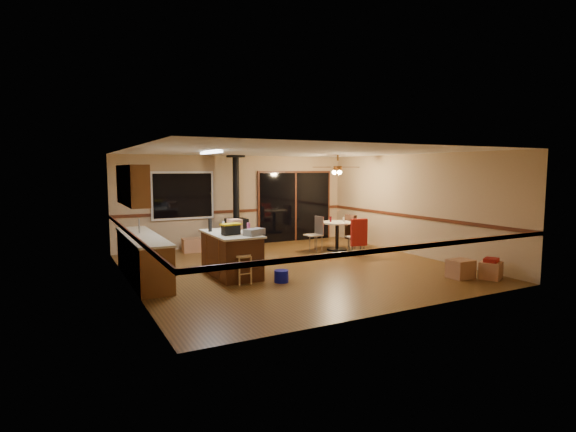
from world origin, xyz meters
TOP-DOWN VIEW (x-y plane):
  - floor at (0.00, 0.00)m, footprint 7.00×7.00m
  - ceiling at (0.00, 0.00)m, footprint 7.00×7.00m
  - wall_back at (0.00, 3.50)m, footprint 7.00×0.00m
  - wall_front at (0.00, -3.50)m, footprint 7.00×0.00m
  - wall_left at (-3.50, 0.00)m, footprint 0.00×7.00m
  - wall_right at (3.50, 0.00)m, footprint 0.00×7.00m
  - chair_rail at (0.00, 0.00)m, footprint 7.00×7.00m
  - window at (-1.60, 3.45)m, footprint 1.72×0.10m
  - sliding_door at (1.90, 3.45)m, footprint 2.52×0.10m
  - lower_cabinets at (-3.20, 0.50)m, footprint 0.60×3.00m
  - countertop at (-3.20, 0.50)m, footprint 0.64×3.04m
  - upper_cabinets at (-3.33, 0.70)m, footprint 0.35×2.00m
  - kitchen_island at (-1.50, 0.00)m, footprint 0.88×1.68m
  - wood_stove at (-0.20, 3.05)m, footprint 0.55×0.50m
  - ceiling_fan at (2.11, 1.43)m, footprint 0.24×0.24m
  - fluorescent_strip at (-1.80, 0.30)m, footprint 0.10×1.20m
  - toolbox_grey at (-1.21, -0.54)m, footprint 0.48×0.38m
  - toolbox_black at (-1.59, -0.26)m, footprint 0.38×0.24m
  - toolbox_yellow_lid at (-1.59, -0.26)m, footprint 0.44×0.28m
  - box_on_island at (-1.22, 0.50)m, footprint 0.27×0.35m
  - bottle_dark at (-1.82, 0.39)m, footprint 0.10×0.10m
  - bottle_pink at (-1.18, -0.19)m, footprint 0.08×0.08m
  - bottle_white at (-1.41, 0.70)m, footprint 0.05×0.05m
  - bar_stool at (-1.55, -0.77)m, footprint 0.32×0.32m
  - blue_bucket at (-0.83, -1.00)m, footprint 0.34×0.34m
  - dining_table at (2.11, 1.43)m, footprint 0.88×0.88m
  - glass_red at (1.96, 1.53)m, footprint 0.06×0.06m
  - glass_cream at (2.29, 1.38)m, footprint 0.06×0.06m
  - chair_left at (1.52, 1.54)m, footprint 0.42×0.42m
  - chair_near at (2.18, 0.55)m, footprint 0.49×0.52m
  - chair_right at (2.63, 1.49)m, footprint 0.47×0.44m
  - box_under_window at (-1.52, 2.98)m, footprint 0.50×0.41m
  - box_corner_a at (3.07, -2.72)m, footprint 0.57×0.54m
  - box_corner_b at (2.58, -2.39)m, footprint 0.47×0.40m
  - box_small_red at (3.07, -2.72)m, footprint 0.38×0.35m

SIDE VIEW (x-z plane):
  - floor at x=0.00m, z-range 0.00..0.00m
  - blue_bucket at x=-0.83m, z-range 0.00..0.24m
  - box_corner_a at x=3.07m, z-range 0.00..0.34m
  - box_under_window at x=-1.52m, z-range 0.00..0.37m
  - box_corner_b at x=2.58m, z-range 0.00..0.38m
  - bar_stool at x=-1.55m, z-range 0.00..0.57m
  - box_small_red at x=3.07m, z-range 0.34..0.42m
  - lower_cabinets at x=-3.20m, z-range 0.00..0.86m
  - kitchen_island at x=-1.50m, z-range 0.00..0.90m
  - dining_table at x=2.11m, z-range 0.14..0.92m
  - chair_left at x=1.52m, z-range 0.33..0.85m
  - chair_near at x=2.18m, z-range 0.25..0.95m
  - chair_right at x=2.63m, z-range 0.25..0.95m
  - wood_stove at x=-0.20m, z-range -0.53..1.99m
  - glass_cream at x=2.29m, z-range 0.78..0.91m
  - glass_red at x=1.96m, z-range 0.78..0.93m
  - countertop at x=-3.20m, z-range 0.86..0.90m
  - toolbox_grey at x=-1.21m, z-range 0.90..1.03m
  - bottle_white at x=-1.41m, z-range 0.90..1.06m
  - toolbox_black at x=-1.59m, z-range 0.90..1.09m
  - chair_rail at x=0.00m, z-range 0.96..1.04m
  - bottle_pink at x=-1.18m, z-range 0.90..1.11m
  - box_on_island at x=-1.22m, z-range 0.90..1.12m
  - bottle_dark at x=-1.82m, z-range 0.90..1.18m
  - sliding_door at x=1.90m, z-range 0.00..2.10m
  - toolbox_yellow_lid at x=-1.59m, z-range 1.09..1.13m
  - wall_back at x=0.00m, z-range -2.20..4.80m
  - wall_front at x=0.00m, z-range -2.20..4.80m
  - wall_left at x=-3.50m, z-range -2.20..4.80m
  - wall_right at x=3.50m, z-range -2.20..4.80m
  - window at x=-1.60m, z-range 0.84..2.16m
  - upper_cabinets at x=-3.33m, z-range 1.50..2.30m
  - ceiling_fan at x=2.11m, z-range 1.94..2.49m
  - fluorescent_strip at x=-1.80m, z-range 2.54..2.58m
  - ceiling at x=0.00m, z-range 2.60..2.60m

